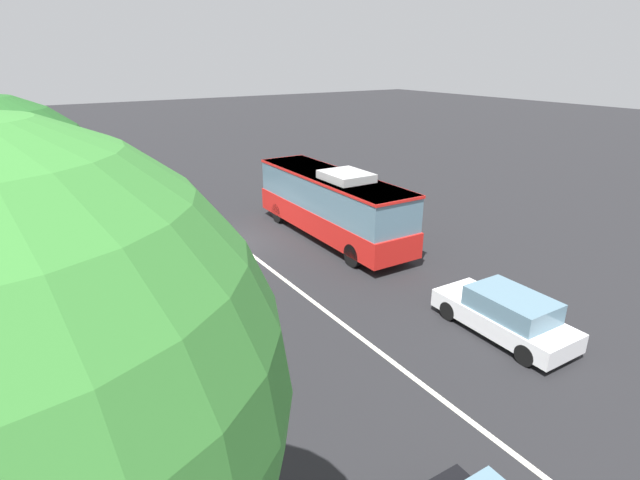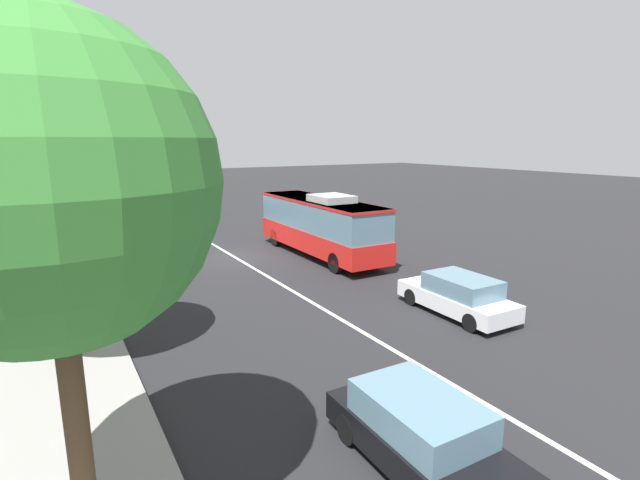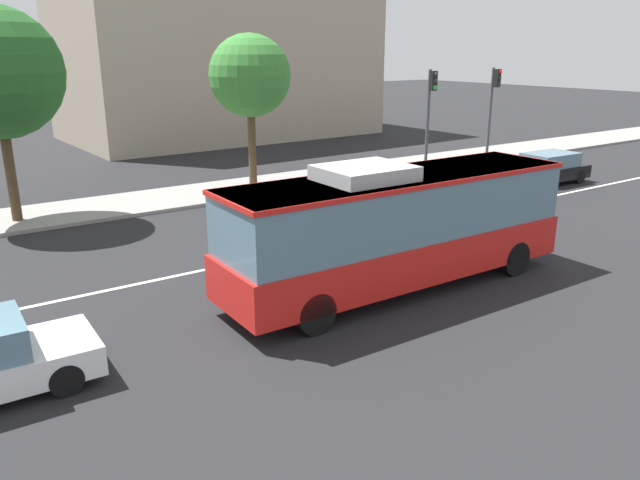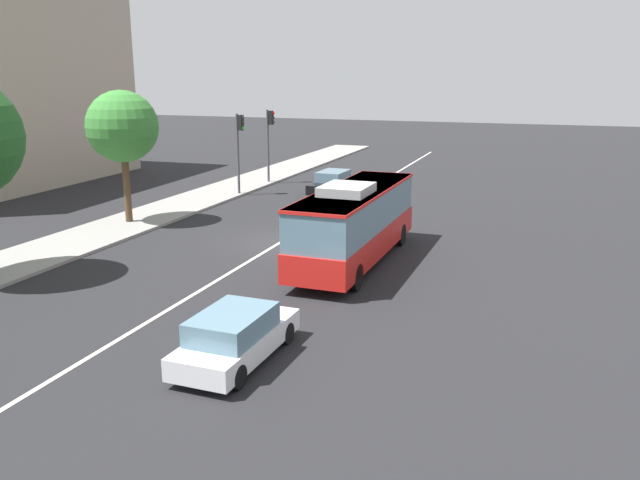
# 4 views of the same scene
# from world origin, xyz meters

# --- Properties ---
(ground_plane) EXTENTS (160.00, 160.00, 0.00)m
(ground_plane) POSITION_xyz_m (0.00, 0.00, 0.00)
(ground_plane) COLOR black
(sidewalk_kerb) EXTENTS (80.00, 3.80, 0.14)m
(sidewalk_kerb) POSITION_xyz_m (0.00, 8.87, 0.07)
(sidewalk_kerb) COLOR gray
(sidewalk_kerb) RESTS_ON ground_plane
(lane_centre_line) EXTENTS (76.00, 0.16, 0.01)m
(lane_centre_line) POSITION_xyz_m (0.00, 0.00, 0.01)
(lane_centre_line) COLOR silver
(lane_centre_line) RESTS_ON ground_plane
(transit_bus) EXTENTS (10.03, 2.61, 3.46)m
(transit_bus) POSITION_xyz_m (-2.00, -4.21, 1.81)
(transit_bus) COLOR red
(transit_bus) RESTS_ON ground_plane
(sedan_white) EXTENTS (4.54, 1.90, 1.46)m
(sedan_white) POSITION_xyz_m (-12.23, -3.95, 0.72)
(sedan_white) COLOR white
(sedan_white) RESTS_ON ground_plane
(sedan_black_ahead) EXTENTS (4.56, 1.96, 1.46)m
(sedan_black_ahead) POSITION_xyz_m (12.79, 1.85, 0.72)
(sedan_black_ahead) COLOR black
(sedan_black_ahead) RESTS_ON ground_plane
(traffic_light_near_corner) EXTENTS (0.34, 0.62, 5.20)m
(traffic_light_near_corner) POSITION_xyz_m (10.10, 7.15, 3.56)
(traffic_light_near_corner) COLOR #47474C
(traffic_light_near_corner) RESTS_ON ground_plane
(traffic_light_mid_block) EXTENTS (0.34, 0.62, 5.20)m
(traffic_light_mid_block) POSITION_xyz_m (15.02, 7.28, 3.56)
(traffic_light_mid_block) COLOR #47474C
(traffic_light_mid_block) RESTS_ON ground_plane
(street_tree_kerbside_right) EXTENTS (3.63, 3.63, 6.87)m
(street_tree_kerbside_right) POSITION_xyz_m (0.79, 8.97, 5.02)
(street_tree_kerbside_right) COLOR #4C3823
(street_tree_kerbside_right) RESTS_ON ground_plane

